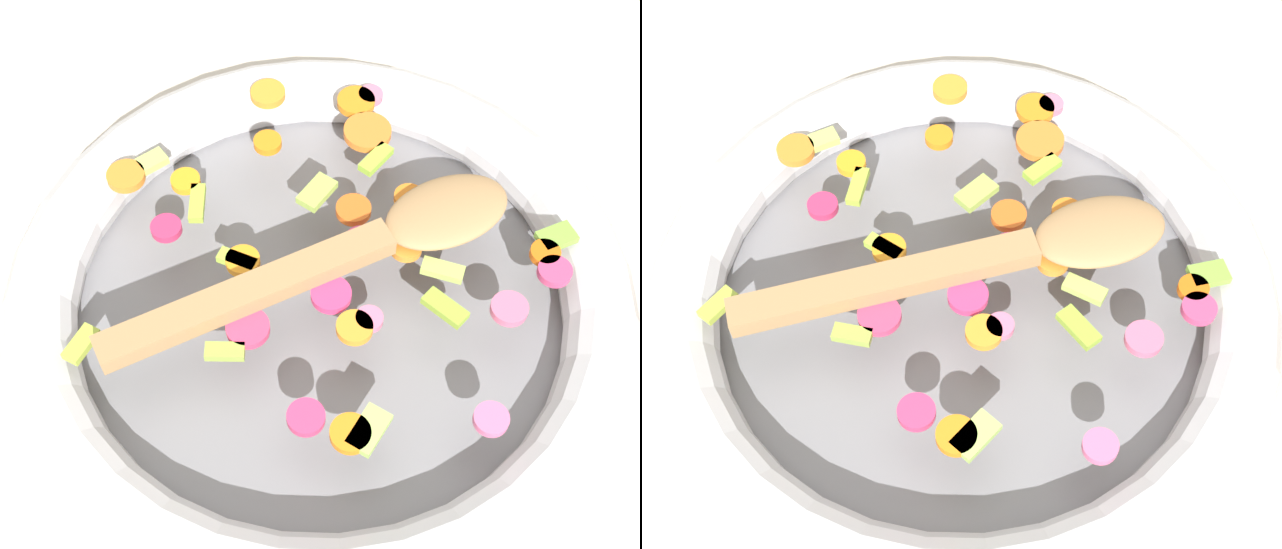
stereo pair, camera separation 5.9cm
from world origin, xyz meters
The scene contains 4 objects.
ground_plane centered at (0.00, 0.00, 0.00)m, with size 4.00×4.00×0.00m, color beige.
skillet centered at (0.00, 0.00, 0.02)m, with size 0.43×0.43×0.05m.
chopped_vegetables centered at (0.00, -0.03, 0.05)m, with size 0.34×0.29×0.01m.
wooden_spoon centered at (-0.02, -0.02, 0.06)m, with size 0.23×0.23×0.01m.
Camera 2 is at (-0.16, 0.28, 0.55)m, focal length 50.00 mm.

